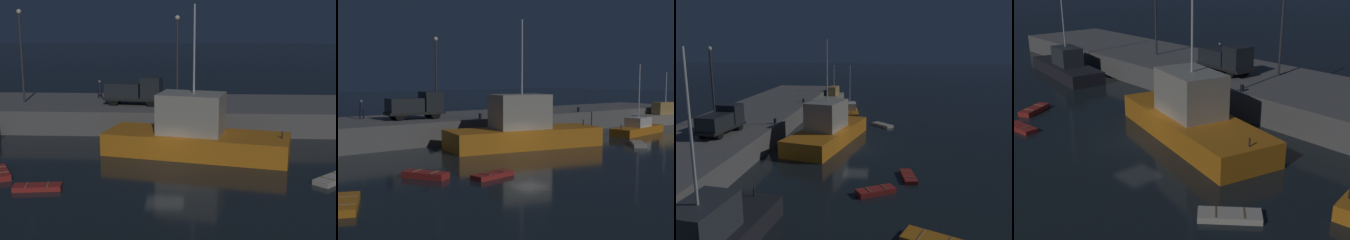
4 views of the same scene
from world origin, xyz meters
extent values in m
plane|color=black|center=(0.00, 0.00, 0.00)|extent=(320.00, 320.00, 0.00)
cube|color=slate|center=(0.00, 13.32, 1.02)|extent=(70.00, 10.30, 2.03)
cube|color=orange|center=(17.06, 2.56, 0.39)|extent=(7.89, 3.41, 0.79)
cube|color=silver|center=(17.15, 2.57, 1.27)|extent=(2.87, 2.16, 0.97)
cylinder|color=silver|center=(17.19, 2.58, 4.46)|extent=(0.14, 0.14, 5.41)
cylinder|color=#262626|center=(13.59, 1.99, 1.04)|extent=(0.10, 0.10, 0.50)
cube|color=#33383D|center=(-18.82, 5.23, 2.11)|extent=(3.58, 2.46, 1.80)
cylinder|color=silver|center=(-19.11, 5.26, 6.48)|extent=(0.14, 0.14, 6.94)
cylinder|color=#262626|center=(-14.13, 4.70, 1.46)|extent=(0.10, 0.10, 0.50)
cube|color=orange|center=(2.07, 3.08, 0.80)|extent=(13.63, 7.12, 1.59)
cube|color=#ADA899|center=(1.69, 3.17, 3.02)|extent=(5.07, 3.99, 2.84)
cylinder|color=silver|center=(1.86, 3.13, 7.50)|extent=(0.14, 0.14, 6.13)
cylinder|color=#262626|center=(7.89, 1.75, 1.84)|extent=(0.10, 0.10, 0.50)
cube|color=gray|center=(27.69, 6.79, 0.64)|extent=(8.17, 2.92, 1.28)
cube|color=tan|center=(28.23, 6.74, 2.02)|extent=(3.16, 1.65, 1.49)
cylinder|color=silver|center=(28.52, 6.72, 4.63)|extent=(0.14, 0.14, 3.72)
cylinder|color=#262626|center=(31.36, 6.46, 1.53)|extent=(0.10, 0.10, 0.50)
cube|color=olive|center=(-15.79, -4.94, 0.37)|extent=(1.20, 0.59, 0.04)
cube|color=beige|center=(10.29, -2.37, 0.15)|extent=(2.81, 2.76, 0.30)
cube|color=olive|center=(9.83, -2.81, 0.32)|extent=(0.71, 0.73, 0.04)
cube|color=olive|center=(10.75, -1.93, 0.32)|extent=(0.71, 0.73, 0.04)
cube|color=#B22823|center=(-7.02, -4.73, 0.14)|extent=(2.81, 1.30, 0.29)
cube|color=olive|center=(-7.61, -4.81, 0.31)|extent=(0.20, 0.84, 0.04)
cube|color=olive|center=(-6.43, -4.65, 0.31)|extent=(0.20, 0.84, 0.04)
cube|color=#B22823|center=(-10.14, -2.37, 0.18)|extent=(2.19, 2.84, 0.36)
cube|color=olive|center=(-9.85, -2.89, 0.38)|extent=(0.80, 0.50, 0.04)
cube|color=olive|center=(-10.44, -1.85, 0.38)|extent=(0.80, 0.50, 0.04)
cylinder|color=#38383D|center=(0.29, 14.55, 5.75)|extent=(0.20, 0.20, 7.43)
sphere|color=#F9EFCC|center=(0.29, 14.55, 9.64)|extent=(0.44, 0.44, 0.44)
cylinder|color=black|center=(-1.68, 12.63, 2.48)|extent=(0.92, 0.37, 0.90)
cylinder|color=black|center=(-1.85, 10.97, 2.48)|extent=(0.92, 0.37, 0.90)
cylinder|color=black|center=(-5.04, 12.97, 2.48)|extent=(0.92, 0.37, 0.90)
cylinder|color=black|center=(-5.21, 11.31, 2.48)|extent=(0.92, 0.37, 0.90)
cube|color=black|center=(-3.44, 11.97, 2.61)|extent=(5.45, 2.51, 0.25)
cube|color=#23282D|center=(-1.87, 11.81, 3.63)|extent=(1.88, 2.15, 1.80)
cube|color=#23282D|center=(-4.39, 12.07, 3.35)|extent=(3.25, 2.29, 1.23)
cylinder|color=black|center=(1.44, 8.58, 2.28)|extent=(0.28, 0.28, 0.49)
cylinder|color=black|center=(15.03, 8.94, 2.29)|extent=(0.28, 0.28, 0.51)
camera|label=1|loc=(1.87, -30.85, 9.65)|focal=52.30mm
camera|label=2|loc=(-22.72, -25.87, 5.82)|focal=48.99mm
camera|label=3|loc=(-32.48, -3.11, 10.01)|focal=37.12mm
camera|label=4|loc=(21.67, -15.44, 10.82)|focal=46.99mm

